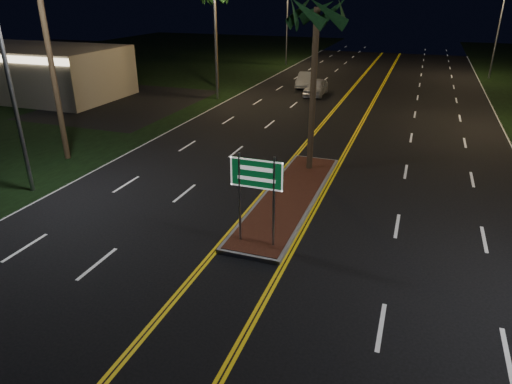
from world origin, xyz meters
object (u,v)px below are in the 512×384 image
at_px(commercial_building, 32,71).
at_px(streetlight_right_far, 496,19).
at_px(highway_sign, 256,182).
at_px(car_far, 306,78).
at_px(streetlight_left_near, 12,60).
at_px(palm_median, 317,13).
at_px(streetlight_left_mid, 220,26).
at_px(median_island, 290,197).
at_px(car_near, 316,86).
at_px(streetlight_left_far, 290,14).

bearing_deg(commercial_building, streetlight_right_far, 31.01).
relative_size(highway_sign, commercial_building, 0.21).
bearing_deg(car_far, streetlight_left_near, -105.06).
bearing_deg(highway_sign, car_far, 100.66).
xyz_separation_m(streetlight_left_near, palm_median, (10.61, 6.50, 1.62)).
height_order(streetlight_right_far, car_far, streetlight_right_far).
distance_m(highway_sign, streetlight_right_far, 40.74).
xyz_separation_m(streetlight_left_mid, car_far, (5.22, 7.45, -4.90)).
bearing_deg(median_island, streetlight_right_far, 73.13).
height_order(highway_sign, commercial_building, commercial_building).
height_order(streetlight_left_mid, streetlight_right_far, same).
bearing_deg(car_near, highway_sign, -81.91).
xyz_separation_m(streetlight_left_mid, streetlight_right_far, (21.23, 18.00, 0.00)).
height_order(highway_sign, car_near, highway_sign).
bearing_deg(commercial_building, streetlight_left_mid, 14.61).
bearing_deg(car_far, streetlight_right_far, 29.07).
distance_m(streetlight_left_near, car_far, 28.37).
xyz_separation_m(streetlight_left_near, streetlight_right_far, (21.23, 38.00, 0.00)).
height_order(commercial_building, palm_median, palm_median).
bearing_deg(car_near, streetlight_left_far, 113.21).
distance_m(highway_sign, palm_median, 9.11).
height_order(highway_sign, streetlight_left_near, streetlight_left_near).
relative_size(streetlight_left_mid, car_far, 1.98).
distance_m(car_near, car_far, 3.72).
xyz_separation_m(commercial_building, car_near, (22.28, 8.14, -1.22)).
bearing_deg(median_island, car_far, 102.44).
height_order(car_near, car_far, car_near).
bearing_deg(car_near, streetlight_left_mid, -149.31).
bearing_deg(highway_sign, commercial_building, 146.52).
height_order(streetlight_left_far, car_far, streetlight_left_far).
height_order(streetlight_left_near, streetlight_left_far, same).
height_order(commercial_building, streetlight_left_near, streetlight_left_near).
distance_m(median_island, streetlight_left_mid, 20.80).
bearing_deg(palm_median, commercial_building, 159.95).
height_order(median_island, streetlight_left_near, streetlight_left_near).
height_order(commercial_building, streetlight_left_mid, streetlight_left_mid).
bearing_deg(commercial_building, car_far, 29.09).
xyz_separation_m(streetlight_left_mid, car_near, (6.89, 4.13, -4.87)).
relative_size(commercial_building, streetlight_left_far, 1.67).
relative_size(highway_sign, streetlight_left_near, 0.36).
distance_m(highway_sign, streetlight_left_near, 11.17).
distance_m(streetlight_left_near, car_near, 25.57).
bearing_deg(car_far, highway_sign, -83.64).
relative_size(streetlight_left_mid, car_near, 1.91).
xyz_separation_m(median_island, highway_sign, (0.00, -4.20, 2.32)).
bearing_deg(palm_median, car_near, 101.92).
distance_m(commercial_building, car_far, 23.61).
height_order(commercial_building, car_near, commercial_building).
xyz_separation_m(highway_sign, commercial_building, (-26.00, 17.19, -0.40)).
bearing_deg(streetlight_left_near, car_near, 74.06).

